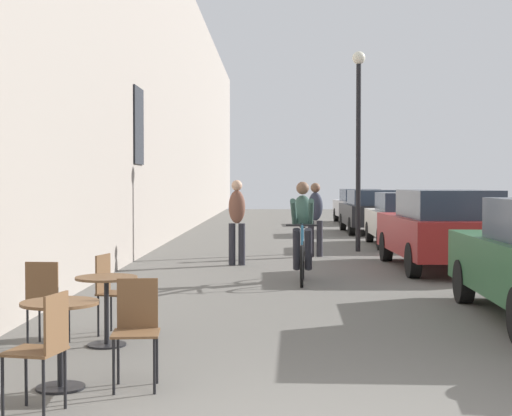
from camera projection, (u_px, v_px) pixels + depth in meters
building_facade_left at (140, 73)px, 18.49m from camera, size 0.54×68.00×8.72m
cafe_table_near at (60, 326)px, 6.24m from camera, size 0.64×0.64×0.72m
cafe_chair_near_toward_street at (44, 344)px, 5.55m from camera, size 0.45×0.45×0.89m
cafe_chair_near_toward_wall at (137, 325)px, 6.30m from camera, size 0.41×0.41×0.89m
cafe_table_mid at (106, 296)px, 7.89m from camera, size 0.64×0.64×0.72m
cafe_chair_mid_toward_street at (46, 297)px, 7.83m from camera, size 0.41×0.41×0.89m
cafe_chair_mid_toward_wall at (112, 288)px, 8.49m from camera, size 0.46×0.46×0.89m
cyclist_on_bicycle at (302, 234)px, 12.99m from camera, size 0.52×1.76×1.74m
pedestrian_near at (237, 217)px, 15.58m from camera, size 0.35×0.26×1.75m
pedestrian_mid at (315, 215)px, 17.37m from camera, size 0.36×0.27×1.69m
street_lamp at (358, 125)px, 18.64m from camera, size 0.32×0.32×4.90m
parked_car_second at (442, 228)px, 14.81m from camera, size 1.92×4.40×1.55m
parked_car_third at (404, 218)px, 20.20m from camera, size 1.76×4.05×1.43m
parked_car_fourth at (370, 211)px, 25.52m from camera, size 1.77×4.11×1.45m
parked_car_fifth at (358, 205)px, 31.65m from camera, size 1.80×4.07×1.43m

